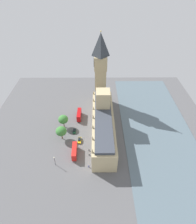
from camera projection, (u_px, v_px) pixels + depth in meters
ground_plane at (100, 133)px, 120.07m from camera, size 145.61×145.61×0.00m
river_thames at (157, 132)px, 120.16m from camera, size 42.99×131.05×0.25m
parliament_building at (103, 122)px, 116.62m from camera, size 13.00×57.51×24.29m
clock_tower at (100, 69)px, 130.01m from camera, size 8.80×8.80×52.20m
double_decker_bus_corner at (79, 115)px, 130.13m from camera, size 2.71×10.52×4.75m
car_dark_green_by_river_gate at (74, 131)px, 120.17m from camera, size 1.96×4.05×1.74m
car_yellow_cab_opposite_hall at (80, 140)px, 114.02m from camera, size 1.94×4.75×1.74m
double_decker_bus_trailing at (74, 151)px, 105.17m from camera, size 2.95×10.58×4.75m
pedestrian_kerbside at (89, 154)px, 105.72m from camera, size 0.65×0.57×1.55m
pedestrian_leading at (89, 166)px, 99.63m from camera, size 0.62×0.67×1.60m
pedestrian_near_tower at (89, 150)px, 108.23m from camera, size 0.66×0.58×1.64m
plane_tree_under_trees at (63, 119)px, 120.72m from camera, size 6.29×6.29×8.93m
plane_tree_far_end at (61, 131)px, 112.39m from camera, size 6.47×6.47×8.94m
street_lamp_midblock at (55, 160)px, 98.44m from camera, size 0.56×0.56×6.32m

